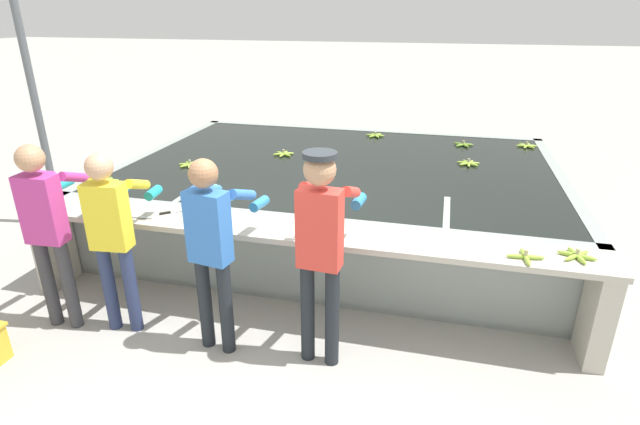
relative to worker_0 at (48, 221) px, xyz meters
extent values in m
plane|color=#A3A099|center=(1.93, 0.36, -0.99)|extent=(80.00, 80.00, 0.00)
cube|color=gray|center=(1.93, 2.67, -0.96)|extent=(5.19, 3.72, 0.06)
cube|color=gray|center=(1.93, 0.87, -0.55)|extent=(5.19, 0.12, 0.87)
cube|color=gray|center=(1.93, 4.47, -0.55)|extent=(5.19, 0.12, 0.87)
cube|color=gray|center=(-0.61, 2.67, -0.55)|extent=(0.12, 3.72, 0.87)
cube|color=gray|center=(4.46, 2.67, -0.55)|extent=(0.12, 3.72, 0.87)
cube|color=black|center=(1.93, 2.67, -0.53)|extent=(4.95, 3.48, 0.80)
cube|color=gray|center=(0.63, 1.33, -0.55)|extent=(0.06, 0.80, 0.87)
cube|color=gray|center=(1.93, 1.33, -0.55)|extent=(0.06, 0.80, 0.87)
cube|color=gray|center=(3.22, 1.33, -0.55)|extent=(0.06, 0.80, 0.87)
cube|color=#B7B2A3|center=(1.93, 0.59, -0.14)|extent=(5.19, 0.45, 0.05)
cube|color=#B7B2A3|center=(-0.57, 0.59, -0.58)|extent=(0.16, 0.41, 0.82)
cube|color=#B7B2A3|center=(4.42, 0.59, -0.58)|extent=(0.16, 0.41, 0.82)
cylinder|color=#38383D|center=(-0.10, -0.04, -0.58)|extent=(0.11, 0.11, 0.82)
cylinder|color=#38383D|center=(0.10, -0.03, -0.58)|extent=(0.11, 0.11, 0.82)
cube|color=#BC388E|center=(0.00, -0.03, 0.12)|extent=(0.33, 0.19, 0.58)
sphere|color=tan|center=(0.00, -0.03, 0.55)|extent=(0.22, 0.22, 0.22)
cylinder|color=#BC388E|center=(-0.17, 0.21, 0.32)|extent=(0.10, 0.31, 0.18)
cylinder|color=#1EA3AD|center=(-0.18, 0.46, 0.16)|extent=(0.09, 0.20, 0.08)
cylinder|color=#BC388E|center=(0.15, 0.22, 0.32)|extent=(0.10, 0.31, 0.18)
cylinder|color=#1EA3AD|center=(0.13, 0.47, 0.16)|extent=(0.09, 0.20, 0.08)
cylinder|color=navy|center=(0.45, 0.04, -0.59)|extent=(0.11, 0.11, 0.79)
cylinder|color=navy|center=(0.65, 0.06, -0.59)|extent=(0.11, 0.11, 0.79)
cube|color=yellow|center=(0.55, 0.05, 0.08)|extent=(0.34, 0.20, 0.56)
sphere|color=tan|center=(0.55, 0.05, 0.50)|extent=(0.21, 0.21, 0.21)
cylinder|color=yellow|center=(0.37, 0.28, 0.28)|extent=(0.11, 0.32, 0.18)
cylinder|color=#1EA3AD|center=(0.34, 0.53, 0.11)|extent=(0.10, 0.21, 0.08)
cylinder|color=yellow|center=(0.68, 0.31, 0.28)|extent=(0.11, 0.32, 0.18)
cylinder|color=#1EA3AD|center=(0.66, 0.56, 0.11)|extent=(0.10, 0.21, 0.08)
cylinder|color=#1E2328|center=(1.37, 0.01, -0.58)|extent=(0.11, 0.11, 0.81)
cylinder|color=#1E2328|center=(1.56, -0.02, -0.58)|extent=(0.11, 0.11, 0.81)
cube|color=blue|center=(1.46, -0.01, 0.11)|extent=(0.34, 0.22, 0.57)
sphere|color=#9E704C|center=(1.46, -0.01, 0.53)|extent=(0.22, 0.22, 0.22)
cylinder|color=blue|center=(1.35, 0.27, 0.31)|extent=(0.13, 0.32, 0.18)
cylinder|color=teal|center=(1.39, 0.51, 0.14)|extent=(0.12, 0.21, 0.08)
cylinder|color=blue|center=(1.66, 0.22, 0.31)|extent=(0.13, 0.32, 0.18)
cylinder|color=teal|center=(1.70, 0.46, 0.14)|extent=(0.12, 0.21, 0.08)
cylinder|color=#1E2328|center=(2.22, 0.05, -0.56)|extent=(0.11, 0.11, 0.85)
cylinder|color=#1E2328|center=(2.42, 0.03, -0.56)|extent=(0.11, 0.11, 0.85)
cube|color=#DB3D33|center=(2.32, 0.04, 0.16)|extent=(0.33, 0.19, 0.60)
sphere|color=tan|center=(2.32, 0.04, 0.61)|extent=(0.23, 0.23, 0.23)
cylinder|color=#282D33|center=(2.32, 0.04, 0.72)|extent=(0.24, 0.24, 0.04)
cylinder|color=#DB3D33|center=(2.18, 0.30, 0.38)|extent=(0.10, 0.31, 0.18)
cylinder|color=teal|center=(2.20, 0.55, 0.22)|extent=(0.10, 0.21, 0.08)
cylinder|color=#DB3D33|center=(2.50, 0.28, 0.38)|extent=(0.10, 0.31, 0.18)
cylinder|color=teal|center=(2.52, 0.53, 0.22)|extent=(0.10, 0.21, 0.08)
ellipsoid|color=#8CB738|center=(0.22, 2.03, -0.10)|extent=(0.10, 0.17, 0.04)
ellipsoid|color=#8CB738|center=(0.25, 2.06, -0.10)|extent=(0.17, 0.08, 0.04)
ellipsoid|color=#8CB738|center=(0.24, 2.11, -0.10)|extent=(0.16, 0.13, 0.04)
ellipsoid|color=#8CB738|center=(0.20, 2.13, -0.10)|extent=(0.05, 0.17, 0.04)
ellipsoid|color=#8CB738|center=(0.16, 2.12, -0.10)|extent=(0.15, 0.14, 0.04)
ellipsoid|color=#8CB738|center=(0.14, 2.07, -0.10)|extent=(0.17, 0.06, 0.04)
ellipsoid|color=#8CB738|center=(0.17, 2.03, -0.10)|extent=(0.12, 0.17, 0.04)
cylinder|color=tan|center=(0.20, 2.08, -0.07)|extent=(0.03, 0.03, 0.04)
ellipsoid|color=#93BC3D|center=(2.21, 4.10, -0.10)|extent=(0.17, 0.04, 0.04)
ellipsoid|color=#93BC3D|center=(2.18, 4.15, -0.10)|extent=(0.12, 0.16, 0.04)
ellipsoid|color=#93BC3D|center=(2.12, 4.15, -0.10)|extent=(0.11, 0.17, 0.04)
ellipsoid|color=#93BC3D|center=(2.10, 4.10, -0.10)|extent=(0.17, 0.04, 0.04)
ellipsoid|color=#93BC3D|center=(2.12, 4.05, -0.10)|extent=(0.12, 0.16, 0.04)
ellipsoid|color=#93BC3D|center=(2.18, 4.05, -0.10)|extent=(0.11, 0.17, 0.04)
cylinder|color=tan|center=(2.15, 4.10, -0.07)|extent=(0.03, 0.03, 0.04)
ellipsoid|color=#7FAD33|center=(-0.40, 1.33, -0.10)|extent=(0.05, 0.17, 0.04)
ellipsoid|color=#7FAD33|center=(-0.44, 1.30, -0.10)|extent=(0.17, 0.10, 0.04)
ellipsoid|color=#7FAD33|center=(-0.44, 1.25, -0.10)|extent=(0.16, 0.13, 0.04)
ellipsoid|color=#7FAD33|center=(-0.39, 1.22, -0.10)|extent=(0.05, 0.17, 0.04)
ellipsoid|color=#7FAD33|center=(-0.34, 1.26, -0.10)|extent=(0.17, 0.10, 0.04)
ellipsoid|color=#7FAD33|center=(-0.35, 1.31, -0.10)|extent=(0.16, 0.13, 0.04)
cylinder|color=tan|center=(-0.39, 1.28, -0.07)|extent=(0.03, 0.03, 0.04)
ellipsoid|color=#93BC3D|center=(1.10, 2.78, -0.10)|extent=(0.17, 0.11, 0.04)
ellipsoid|color=#93BC3D|center=(1.14, 2.75, -0.10)|extent=(0.04, 0.17, 0.04)
ellipsoid|color=#93BC3D|center=(1.19, 2.77, -0.10)|extent=(0.16, 0.12, 0.04)
ellipsoid|color=#93BC3D|center=(1.20, 2.83, -0.10)|extent=(0.17, 0.11, 0.04)
ellipsoid|color=#93BC3D|center=(1.15, 2.86, -0.10)|extent=(0.04, 0.17, 0.04)
ellipsoid|color=#93BC3D|center=(1.10, 2.83, -0.10)|extent=(0.16, 0.12, 0.04)
cylinder|color=tan|center=(1.15, 2.80, -0.07)|extent=(0.03, 0.03, 0.04)
ellipsoid|color=#9EC642|center=(4.30, 4.01, -0.10)|extent=(0.17, 0.06, 0.04)
ellipsoid|color=#9EC642|center=(4.27, 4.06, -0.10)|extent=(0.09, 0.17, 0.04)
ellipsoid|color=#9EC642|center=(4.21, 4.05, -0.10)|extent=(0.14, 0.15, 0.04)
ellipsoid|color=#9EC642|center=(4.19, 4.00, -0.10)|extent=(0.17, 0.06, 0.04)
ellipsoid|color=#9EC642|center=(4.23, 3.95, -0.10)|extent=(0.09, 0.17, 0.04)
ellipsoid|color=#9EC642|center=(4.28, 3.96, -0.10)|extent=(0.14, 0.15, 0.04)
cylinder|color=tan|center=(4.25, 4.00, -0.07)|extent=(0.03, 0.03, 0.04)
ellipsoid|color=#8CB738|center=(0.81, 1.29, -0.10)|extent=(0.07, 0.17, 0.04)
ellipsoid|color=#8CB738|center=(0.84, 1.32, -0.10)|extent=(0.17, 0.11, 0.04)
ellipsoid|color=#8CB738|center=(0.85, 1.37, -0.10)|extent=(0.17, 0.10, 0.04)
ellipsoid|color=#8CB738|center=(0.81, 1.40, -0.10)|extent=(0.08, 0.17, 0.04)
ellipsoid|color=#8CB738|center=(0.76, 1.39, -0.10)|extent=(0.13, 0.16, 0.04)
ellipsoid|color=#8CB738|center=(0.74, 1.35, -0.10)|extent=(0.17, 0.04, 0.04)
ellipsoid|color=#8CB738|center=(0.76, 1.30, -0.10)|extent=(0.14, 0.15, 0.04)
cylinder|color=tan|center=(0.80, 1.35, -0.07)|extent=(0.03, 0.03, 0.04)
ellipsoid|color=#93BC3D|center=(3.40, 2.96, -0.10)|extent=(0.17, 0.07, 0.04)
ellipsoid|color=#93BC3D|center=(3.41, 2.91, -0.10)|extent=(0.15, 0.14, 0.04)
ellipsoid|color=#93BC3D|center=(3.46, 2.89, -0.10)|extent=(0.04, 0.17, 0.04)
ellipsoid|color=#93BC3D|center=(3.50, 2.91, -0.10)|extent=(0.16, 0.13, 0.04)
ellipsoid|color=#93BC3D|center=(3.51, 2.96, -0.10)|extent=(0.17, 0.08, 0.04)
ellipsoid|color=#93BC3D|center=(3.48, 3.00, -0.10)|extent=(0.10, 0.17, 0.04)
ellipsoid|color=#93BC3D|center=(3.43, 3.00, -0.10)|extent=(0.11, 0.17, 0.04)
cylinder|color=tan|center=(3.45, 2.95, -0.07)|extent=(0.03, 0.03, 0.04)
ellipsoid|color=#75A333|center=(3.46, 3.87, -0.10)|extent=(0.17, 0.07, 0.04)
ellipsoid|color=#75A333|center=(3.41, 3.91, -0.10)|extent=(0.06, 0.17, 0.04)
ellipsoid|color=#75A333|center=(3.36, 3.88, -0.10)|extent=(0.17, 0.11, 0.04)
ellipsoid|color=#75A333|center=(3.37, 3.82, -0.10)|extent=(0.14, 0.15, 0.04)
ellipsoid|color=#75A333|center=(3.43, 3.81, -0.10)|extent=(0.11, 0.17, 0.04)
cylinder|color=tan|center=(3.41, 3.86, -0.07)|extent=(0.03, 0.03, 0.04)
ellipsoid|color=#93BC3D|center=(4.15, 0.57, -0.10)|extent=(0.15, 0.15, 0.04)
ellipsoid|color=#93BC3D|center=(4.21, 0.56, -0.10)|extent=(0.08, 0.17, 0.04)
ellipsoid|color=#93BC3D|center=(4.25, 0.60, -0.10)|extent=(0.17, 0.08, 0.04)
ellipsoid|color=#93BC3D|center=(4.23, 0.65, -0.10)|extent=(0.15, 0.15, 0.04)
ellipsoid|color=#93BC3D|center=(4.18, 0.66, -0.10)|extent=(0.08, 0.17, 0.04)
ellipsoid|color=#93BC3D|center=(4.14, 0.63, -0.10)|extent=(0.17, 0.08, 0.04)
cylinder|color=tan|center=(4.19, 0.61, -0.07)|extent=(0.03, 0.03, 0.04)
ellipsoid|color=#93BC3D|center=(3.87, 0.50, -0.10)|extent=(0.17, 0.05, 0.04)
ellipsoid|color=#93BC3D|center=(3.81, 0.55, -0.10)|extent=(0.05, 0.17, 0.04)
ellipsoid|color=#93BC3D|center=(3.76, 0.49, -0.10)|extent=(0.17, 0.05, 0.04)
ellipsoid|color=#93BC3D|center=(3.82, 0.44, -0.10)|extent=(0.05, 0.17, 0.04)
cylinder|color=tan|center=(3.81, 0.49, -0.07)|extent=(0.03, 0.03, 0.04)
cube|color=silver|center=(0.86, 0.76, -0.11)|extent=(0.18, 0.15, 0.00)
cube|color=black|center=(0.70, 0.64, -0.11)|extent=(0.09, 0.08, 0.02)
cube|color=silver|center=(0.55, 0.50, -0.11)|extent=(0.20, 0.05, 0.00)
cube|color=black|center=(0.35, 0.48, -0.11)|extent=(0.10, 0.03, 0.02)
cylinder|color=slate|center=(-1.67, 1.89, 0.61)|extent=(0.09, 0.09, 3.20)
camera|label=1|loc=(3.12, -3.14, 1.64)|focal=28.00mm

